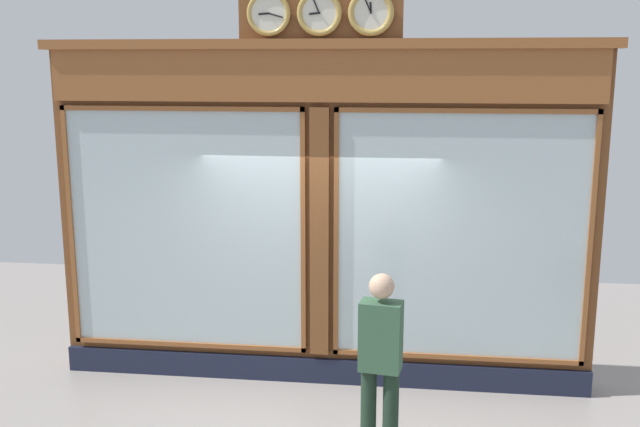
{
  "coord_description": "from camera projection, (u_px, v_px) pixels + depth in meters",
  "views": [
    {
      "loc": [
        -0.91,
        7.44,
        3.44
      ],
      "look_at": [
        0.0,
        0.0,
        1.9
      ],
      "focal_mm": 40.89,
      "sensor_mm": 36.0,
      "label": 1
    }
  ],
  "objects": [
    {
      "name": "shop_facade",
      "position": [
        321.0,
        214.0,
        7.79
      ],
      "size": [
        5.87,
        0.42,
        4.25
      ],
      "color": "brown",
      "rests_on": "ground_plane"
    },
    {
      "name": "pedestrian",
      "position": [
        380.0,
        358.0,
        6.34
      ],
      "size": [
        0.39,
        0.27,
        1.69
      ],
      "color": "#1C2F21",
      "rests_on": "ground_plane"
    }
  ]
}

